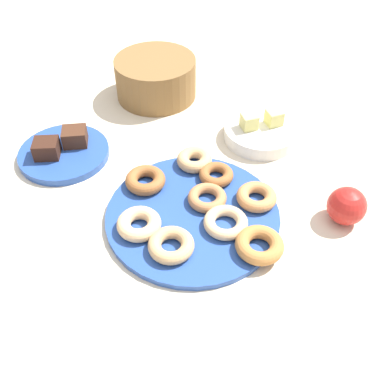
% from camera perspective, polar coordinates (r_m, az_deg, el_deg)
% --- Properties ---
extents(ground_plane, '(2.40, 2.40, 0.00)m').
position_cam_1_polar(ground_plane, '(0.92, 0.08, -3.26)').
color(ground_plane, beige).
extents(donut_plate, '(0.36, 0.36, 0.01)m').
position_cam_1_polar(donut_plate, '(0.91, 0.08, -2.97)').
color(donut_plate, '#284C9E').
rests_on(donut_plate, ground_plane).
extents(donut_0, '(0.12, 0.12, 0.03)m').
position_cam_1_polar(donut_0, '(0.88, -6.79, -4.07)').
color(donut_0, '#EABC84').
rests_on(donut_0, donut_plate).
extents(donut_1, '(0.12, 0.12, 0.03)m').
position_cam_1_polar(donut_1, '(0.85, 8.61, -6.71)').
color(donut_1, '#BC7A3D').
rests_on(donut_1, donut_plate).
extents(donut_2, '(0.12, 0.12, 0.03)m').
position_cam_1_polar(donut_2, '(0.84, -2.69, -6.79)').
color(donut_2, tan).
rests_on(donut_2, donut_plate).
extents(donut_3, '(0.09, 0.09, 0.03)m').
position_cam_1_polar(donut_3, '(0.96, -5.97, 1.52)').
color(donut_3, '#995B2D').
rests_on(donut_3, donut_plate).
extents(donut_4, '(0.11, 0.11, 0.02)m').
position_cam_1_polar(donut_4, '(0.88, 4.32, -3.90)').
color(donut_4, '#EABC84').
rests_on(donut_4, donut_plate).
extents(donut_5, '(0.11, 0.11, 0.03)m').
position_cam_1_polar(donut_5, '(0.93, 8.24, -0.62)').
color(donut_5, '#C6844C').
rests_on(donut_5, donut_plate).
extents(donut_6, '(0.08, 0.08, 0.03)m').
position_cam_1_polar(donut_6, '(1.01, 0.31, 4.13)').
color(donut_6, tan).
rests_on(donut_6, donut_plate).
extents(donut_7, '(0.10, 0.10, 0.02)m').
position_cam_1_polar(donut_7, '(0.97, 3.11, 2.22)').
color(donut_7, '#995B2D').
rests_on(donut_7, donut_plate).
extents(donut_8, '(0.11, 0.11, 0.02)m').
position_cam_1_polar(donut_8, '(0.92, 1.95, -0.74)').
color(donut_8, '#B27547').
rests_on(donut_8, donut_plate).
extents(cake_plate, '(0.21, 0.21, 0.02)m').
position_cam_1_polar(cake_plate, '(1.10, -16.02, 4.76)').
color(cake_plate, '#284C9E').
rests_on(cake_plate, ground_plane).
extents(brownie_near, '(0.06, 0.05, 0.04)m').
position_cam_1_polar(brownie_near, '(1.07, -18.09, 5.32)').
color(brownie_near, '#381E14').
rests_on(brownie_near, cake_plate).
extents(brownie_far, '(0.06, 0.05, 0.04)m').
position_cam_1_polar(brownie_far, '(1.09, -14.75, 6.87)').
color(brownie_far, '#472819').
rests_on(brownie_far, cake_plate).
extents(basket, '(0.25, 0.25, 0.11)m').
position_cam_1_polar(basket, '(1.25, -4.65, 14.32)').
color(basket, brown).
rests_on(basket, ground_plane).
extents(fruit_bowl, '(0.18, 0.18, 0.03)m').
position_cam_1_polar(fruit_bowl, '(1.12, 8.75, 7.48)').
color(fruit_bowl, silver).
rests_on(fruit_bowl, ground_plane).
extents(melon_chunk_left, '(0.04, 0.04, 0.04)m').
position_cam_1_polar(melon_chunk_left, '(1.09, 7.31, 8.93)').
color(melon_chunk_left, '#DBD67A').
rests_on(melon_chunk_left, fruit_bowl).
extents(melon_chunk_right, '(0.05, 0.05, 0.04)m').
position_cam_1_polar(melon_chunk_right, '(1.11, 10.44, 9.33)').
color(melon_chunk_right, '#DBD67A').
rests_on(melon_chunk_right, fruit_bowl).
extents(apple, '(0.08, 0.08, 0.08)m').
position_cam_1_polar(apple, '(0.94, 19.16, -1.68)').
color(apple, red).
rests_on(apple, ground_plane).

